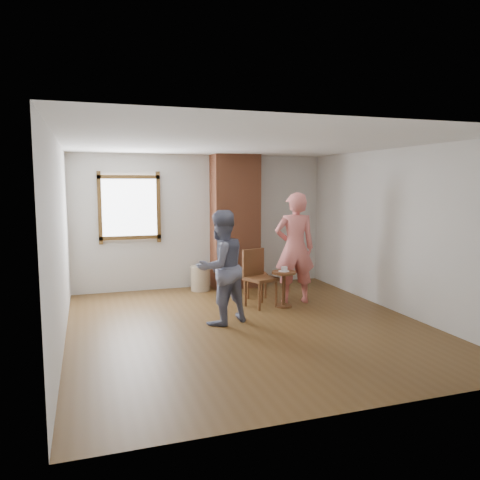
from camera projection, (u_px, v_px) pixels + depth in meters
The scene contains 12 objects.
ground at pixel (248, 325), 6.79m from camera, with size 5.50×5.50×0.00m, color brown.
room_shell at pixel (232, 199), 7.12m from camera, with size 5.04×5.52×2.62m.
brick_chimney at pixel (235, 222), 9.17m from camera, with size 0.90×0.50×2.60m, color #A55B3A.
stoneware_crock at pixel (200, 278), 8.98m from camera, with size 0.37×0.37×0.47m, color tan.
dark_pot at pixel (200, 287), 8.91m from camera, with size 0.16×0.16×0.16m, color black.
dining_chair_left at pixel (258, 275), 7.80m from camera, with size 0.57×0.57×0.95m.
dining_chair_right at pixel (254, 270), 8.52m from camera, with size 0.44×0.44×0.84m.
side_table at pixel (284, 283), 7.76m from camera, with size 0.40×0.40×0.60m.
cake_plate at pixel (284, 271), 7.73m from camera, with size 0.18×0.18×0.01m, color white.
cake_slice at pixel (284, 269), 7.73m from camera, with size 0.08×0.07×0.06m, color white.
man at pixel (221, 267), 6.79m from camera, with size 0.81×0.63×1.67m, color #15193C.
person_pink at pixel (295, 248), 8.00m from camera, with size 0.69×0.45×1.90m, color #E97974.
Camera 1 is at (-2.17, -6.22, 2.05)m, focal length 35.00 mm.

